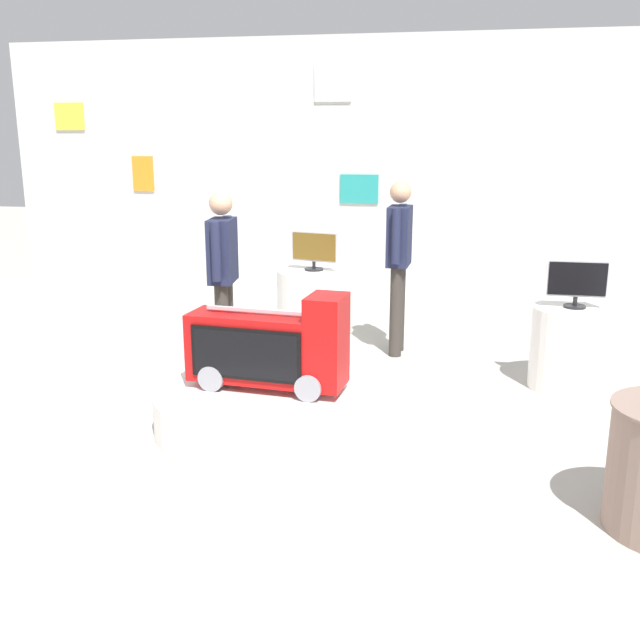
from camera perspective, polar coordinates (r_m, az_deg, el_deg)
name	(u,v)px	position (r m, az deg, el deg)	size (l,w,h in m)	color
ground_plane	(285,438)	(5.11, -2.76, -9.31)	(30.00, 30.00, 0.00)	#B2ADA3
back_wall_display	(376,166)	(9.86, 4.46, 12.10)	(10.45, 0.13, 3.33)	silver
main_display_pedestal	(268,408)	(5.23, -4.13, -6.96)	(1.62, 1.62, 0.30)	white
novelty_firetruck_tv	(270,349)	(5.07, -4.01, -2.33)	(1.15, 0.48, 0.70)	gray
display_pedestal_left_rear	(314,302)	(7.61, -0.48, 1.42)	(0.79, 0.79, 0.69)	white
tv_on_left_rear	(314,249)	(7.50, -0.48, 5.67)	(0.52, 0.20, 0.41)	black
display_pedestal_center_rear	(571,348)	(6.33, 19.29, -2.11)	(0.66, 0.66, 0.69)	white
tv_on_center_rear	(577,281)	(6.19, 19.73, 2.92)	(0.49, 0.18, 0.39)	black
shopper_browsing_near_truck	(399,255)	(6.85, 6.28, 5.19)	(0.22, 0.56, 1.65)	#38332D
shopper_browsing_rear	(223,269)	(6.31, -7.71, 4.04)	(0.24, 0.56, 1.60)	#38332D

